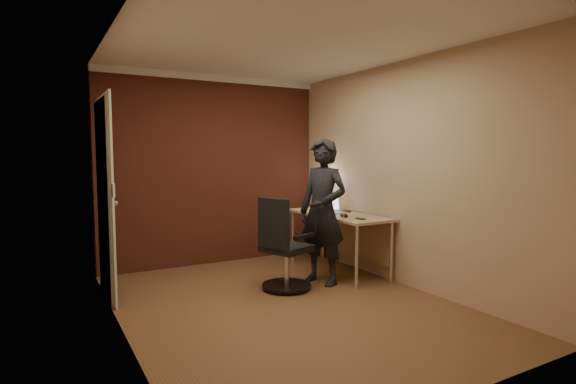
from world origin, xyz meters
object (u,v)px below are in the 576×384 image
object	(u,v)px
desk	(343,223)
laptop	(330,207)
office_chair	(283,250)
mouse	(344,216)
person	(323,212)
wallet	(346,211)
desk_lamp	(322,178)
phone	(360,219)

from	to	relation	value
desk	laptop	xyz separation A→B (m)	(-0.09, 0.14, 0.19)
laptop	office_chair	xyz separation A→B (m)	(-0.96, -0.49, -0.36)
desk	mouse	xyz separation A→B (m)	(-0.18, -0.27, 0.14)
desk	person	distance (m)	0.66
laptop	wallet	bearing A→B (deg)	-21.48
desk_lamp	person	distance (m)	1.10
phone	wallet	world-z (taller)	wallet
office_chair	desk_lamp	bearing A→B (deg)	39.29
mouse	phone	xyz separation A→B (m)	(0.05, -0.23, -0.01)
wallet	desk	bearing A→B (deg)	-144.49
mouse	office_chair	xyz separation A→B (m)	(-0.87, -0.08, -0.31)
phone	person	xyz separation A→B (m)	(-0.39, 0.18, 0.09)
wallet	office_chair	xyz separation A→B (m)	(-1.14, -0.42, -0.30)
desk	mouse	distance (m)	0.36
office_chair	person	xyz separation A→B (m)	(0.53, 0.02, 0.38)
desk_lamp	office_chair	xyz separation A→B (m)	(-1.10, -0.90, -0.71)
desk	mouse	world-z (taller)	mouse
desk_lamp	phone	size ratio (longest dim) A/B	4.65
person	wallet	bearing A→B (deg)	102.52
laptop	phone	world-z (taller)	laptop
laptop	desk_lamp	bearing A→B (deg)	71.20
wallet	person	bearing A→B (deg)	-147.34
desk	mouse	size ratio (longest dim) A/B	15.00
wallet	office_chair	distance (m)	1.25
laptop	office_chair	bearing A→B (deg)	-153.07
phone	person	distance (m)	0.44
desk	office_chair	xyz separation A→B (m)	(-1.05, -0.35, -0.17)
person	mouse	bearing A→B (deg)	79.09
mouse	wallet	bearing A→B (deg)	70.11
desk	phone	bearing A→B (deg)	-104.27
person	phone	bearing A→B (deg)	45.53
phone	wallet	size ratio (longest dim) A/B	1.05
desk	office_chair	bearing A→B (deg)	-161.58
desk	phone	world-z (taller)	phone
mouse	person	distance (m)	0.35
laptop	person	xyz separation A→B (m)	(-0.43, -0.47, 0.03)
mouse	wallet	world-z (taller)	mouse
phone	laptop	bearing A→B (deg)	84.29
desk	wallet	bearing A→B (deg)	35.51
desk	wallet	size ratio (longest dim) A/B	13.64
desk	desk_lamp	bearing A→B (deg)	85.04
phone	desk_lamp	bearing A→B (deg)	78.02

